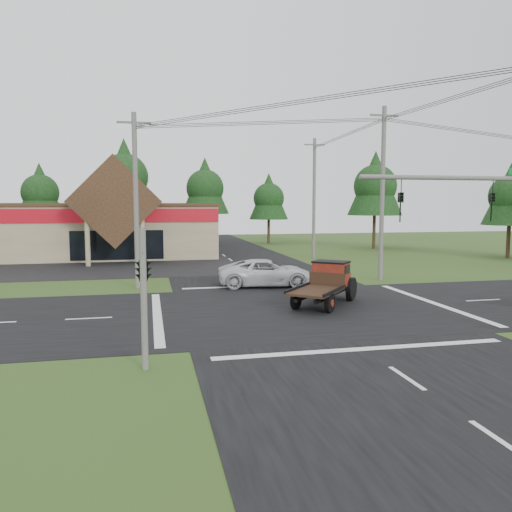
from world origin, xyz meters
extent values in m
plane|color=#344B1B|center=(0.00, 0.00, 0.00)|extent=(120.00, 120.00, 0.00)
cube|color=black|center=(0.00, 0.00, 0.01)|extent=(12.00, 120.00, 0.02)
cube|color=black|center=(0.00, 0.00, 0.01)|extent=(120.00, 12.00, 0.02)
cube|color=black|center=(-14.00, 19.00, 0.01)|extent=(28.00, 14.00, 0.02)
cube|color=gray|center=(-16.00, 30.00, 2.50)|extent=(30.00, 15.00, 5.00)
cube|color=#381E17|center=(-16.00, 30.00, 5.05)|extent=(30.40, 15.40, 0.30)
cube|color=maroon|center=(-16.00, 22.45, 4.10)|extent=(30.00, 0.12, 1.20)
cube|color=#381E17|center=(-10.00, 21.50, 5.30)|extent=(7.78, 4.00, 7.78)
cylinder|color=gray|center=(-12.20, 19.80, 2.00)|extent=(0.40, 0.40, 4.00)
cylinder|color=gray|center=(-7.80, 19.80, 2.00)|extent=(0.40, 0.40, 4.00)
cube|color=black|center=(-10.00, 22.48, 1.50)|extent=(8.00, 0.08, 2.60)
cylinder|color=#595651|center=(3.50, -7.50, 6.00)|extent=(8.00, 0.16, 0.16)
imported|color=black|center=(4.50, -7.50, 5.00)|extent=(0.16, 0.20, 1.00)
imported|color=black|center=(1.00, -7.50, 5.00)|extent=(0.16, 0.20, 1.00)
cylinder|color=#595651|center=(-7.50, -7.50, 2.20)|extent=(0.20, 0.20, 4.40)
imported|color=black|center=(-7.50, -7.30, 3.70)|extent=(0.53, 2.48, 1.00)
sphere|color=#FF0C0C|center=(-7.50, -7.15, 3.90)|extent=(0.18, 0.18, 0.18)
cylinder|color=#595651|center=(-8.00, 8.00, 5.25)|extent=(0.30, 0.30, 10.50)
cube|color=#595651|center=(-8.00, 8.00, 9.90)|extent=(2.00, 0.12, 0.12)
cylinder|color=#595651|center=(8.00, 8.00, 5.75)|extent=(0.30, 0.30, 11.50)
cube|color=#595651|center=(8.00, 8.00, 10.90)|extent=(2.00, 0.12, 0.12)
cylinder|color=#595651|center=(8.00, 22.00, 5.60)|extent=(0.30, 0.30, 11.20)
cube|color=#595651|center=(8.00, 22.00, 10.60)|extent=(2.00, 0.12, 0.12)
cylinder|color=#332316|center=(-20.00, 42.00, 1.75)|extent=(0.36, 0.36, 3.50)
cone|color=black|center=(-20.00, 42.00, 6.80)|extent=(5.60, 5.60, 6.60)
sphere|color=black|center=(-20.00, 42.00, 6.50)|extent=(4.40, 4.40, 4.40)
cylinder|color=#332316|center=(-10.00, 41.00, 2.27)|extent=(0.36, 0.36, 4.55)
cone|color=black|center=(-10.00, 41.00, 8.84)|extent=(7.28, 7.28, 8.58)
sphere|color=black|center=(-10.00, 41.00, 8.45)|extent=(5.72, 5.72, 5.72)
cylinder|color=#332316|center=(0.00, 42.00, 1.92)|extent=(0.36, 0.36, 3.85)
cone|color=black|center=(0.00, 42.00, 7.48)|extent=(6.16, 6.16, 7.26)
sphere|color=black|center=(0.00, 42.00, 7.15)|extent=(4.84, 4.84, 4.84)
cylinder|color=#332316|center=(8.00, 40.00, 1.57)|extent=(0.36, 0.36, 3.15)
cone|color=black|center=(8.00, 40.00, 6.12)|extent=(5.04, 5.04, 5.94)
sphere|color=black|center=(8.00, 40.00, 5.85)|extent=(3.96, 3.96, 3.96)
cylinder|color=#332316|center=(18.00, 30.00, 1.92)|extent=(0.36, 0.36, 3.85)
cone|color=black|center=(18.00, 30.00, 7.48)|extent=(6.16, 6.16, 7.26)
sphere|color=black|center=(18.00, 30.00, 7.15)|extent=(4.84, 4.84, 4.84)
cylinder|color=#332316|center=(26.00, 18.00, 1.57)|extent=(0.36, 0.36, 3.15)
cone|color=black|center=(26.00, 18.00, 6.12)|extent=(5.04, 5.04, 5.94)
sphere|color=black|center=(26.00, 18.00, 5.85)|extent=(3.96, 3.96, 3.96)
imported|color=silver|center=(-0.13, 7.08, 0.84)|extent=(6.33, 3.51, 1.68)
camera|label=1|loc=(-7.33, -22.92, 5.11)|focal=35.00mm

